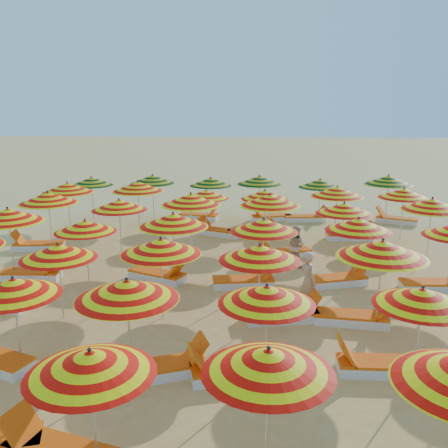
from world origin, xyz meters
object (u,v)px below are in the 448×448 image
Objects in this scene: umbrella_22 at (358,225)px; beachgoer_b at (295,246)px; umbrella_8 at (127,290)px; umbrella_33 at (265,195)px; lounger_12 at (284,315)px; umbrella_21 at (264,225)px; lounger_19 at (38,245)px; lounger_14 at (32,274)px; umbrella_26 at (191,200)px; umbrella_35 at (404,193)px; lounger_20 at (284,253)px; umbrella_41 at (388,180)px; umbrella_34 at (337,192)px; umbrella_9 at (267,295)px; umbrella_32 at (206,194)px; lounger_9 at (380,366)px; umbrella_24 at (48,198)px; umbrella_36 at (91,181)px; umbrella_3 at (268,362)px; beachgoer_a at (308,282)px; umbrella_37 at (153,179)px; lounger_13 at (353,318)px; lounger_26 at (306,218)px; umbrella_25 at (119,205)px; umbrella_29 at (432,204)px; lounger_22 at (251,232)px; umbrella_27 at (270,200)px; lounger_15 at (158,275)px; lounger_25 at (270,217)px; umbrella_39 at (259,180)px; umbrella_30 at (67,188)px; umbrella_20 at (173,220)px; lounger_21 at (219,232)px; umbrella_10 at (422,297)px; umbrella_14 at (161,247)px; lounger_17 at (338,280)px; umbrella_13 at (58,252)px; lounger_23 at (350,236)px; umbrella_40 at (320,183)px; umbrella_15 at (260,253)px; umbrella_38 at (211,182)px; umbrella_18 at (8,215)px; lounger_7 at (164,368)px; lounger_24 at (200,216)px; lounger_8 at (233,370)px; umbrella_16 at (382,249)px.

beachgoer_b is (-1.62, 1.43, -1.08)m from umbrella_22.
umbrella_8 is 10.45m from umbrella_33.
umbrella_21 is at bearing 91.08° from lounger_12.
lounger_14 is at bearing 104.14° from lounger_19.
umbrella_26 is 1.01× the size of umbrella_35.
umbrella_41 is at bearing -157.09° from lounger_20.
lounger_14 is (-9.46, -4.95, -1.68)m from umbrella_34.
umbrella_22 is at bearing 63.41° from umbrella_9.
umbrella_32 is 10.89m from lounger_9.
umbrella_36 is at bearing 91.07° from umbrella_24.
beachgoer_a is (1.08, 5.58, -0.92)m from umbrella_3.
umbrella_26 reaches higher than umbrella_37.
umbrella_22 is at bearing 85.04° from lounger_13.
lounger_26 is (4.08, 2.60, -1.47)m from umbrella_32.
umbrella_29 reaches higher than umbrella_25.
beachgoer_b is (1.43, -3.49, 0.50)m from lounger_22.
umbrella_27 is 8.27m from lounger_19.
lounger_14 is at bearing -104.92° from umbrella_37.
lounger_25 is (3.40, 7.72, 0.00)m from lounger_15.
umbrella_36 reaches higher than lounger_20.
umbrella_39 is at bearing -45.54° from beachgoer_b.
umbrella_36 is 7.66m from lounger_14.
lounger_25 is (7.82, 2.94, -1.71)m from umbrella_30.
umbrella_20 is 1.33× the size of lounger_21.
umbrella_14 reaches higher than umbrella_10.
umbrella_21 is 7.82m from umbrella_39.
lounger_13 and lounger_17 have the same top height.
umbrella_39 is 12.63m from lounger_9.
umbrella_13 is 1.03× the size of umbrella_29.
lounger_15 is 7.99m from lounger_23.
umbrella_32 reaches higher than lounger_15.
umbrella_14 is at bearing -64.43° from umbrella_25.
umbrella_8 reaches higher than umbrella_40.
beachgoer_a is at bearing -103.71° from umbrella_34.
beachgoer_a is at bearing -135.29° from lounger_17.
umbrella_15 is at bearing -54.29° from umbrella_36.
lounger_14 is 0.97× the size of lounger_22.
lounger_23 is (5.55, -2.79, -1.54)m from umbrella_38.
umbrella_40 reaches higher than umbrella_32.
umbrella_18 is 1.20× the size of lounger_7.
lounger_24 is (-6.05, 2.87, 0.00)m from lounger_23.
umbrella_8 reaches higher than umbrella_22.
lounger_8 is at bearing -117.45° from lounger_23.
umbrella_24 is (-10.09, 7.52, 0.25)m from umbrella_10.
umbrella_20 is 1.33× the size of lounger_20.
umbrella_8 is at bearing -116.51° from umbrella_21.
umbrella_39 is (-2.72, 10.31, -0.08)m from umbrella_16.
umbrella_30 is (-5.03, 7.33, 0.07)m from umbrella_14.
umbrella_21 is 1.56× the size of beachgoer_a.
umbrella_16 is 1.39× the size of lounger_19.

